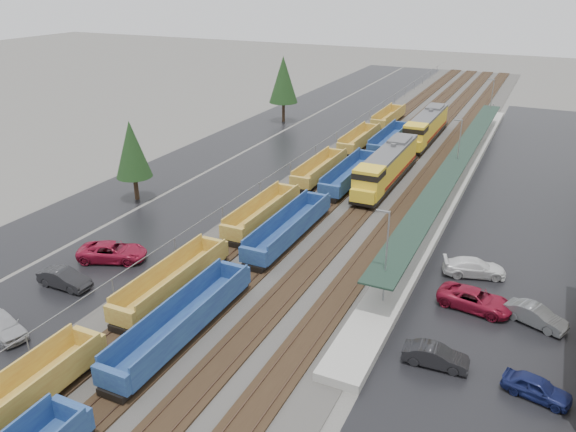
# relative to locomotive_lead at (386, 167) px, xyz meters

# --- Properties ---
(ballast_strip) EXTENTS (20.00, 160.00, 0.08)m
(ballast_strip) POSITION_rel_locomotive_lead_xyz_m (-2.00, 13.76, -2.31)
(ballast_strip) COLOR #302D2B
(ballast_strip) RESTS_ON ground
(trackbed) EXTENTS (14.60, 160.00, 0.22)m
(trackbed) POSITION_rel_locomotive_lead_xyz_m (-2.00, 13.76, -2.19)
(trackbed) COLOR black
(trackbed) RESTS_ON ground
(west_parking_lot) EXTENTS (10.00, 160.00, 0.02)m
(west_parking_lot) POSITION_rel_locomotive_lead_xyz_m (-17.00, 13.76, -2.34)
(west_parking_lot) COLOR black
(west_parking_lot) RESTS_ON ground
(west_road) EXTENTS (9.00, 160.00, 0.02)m
(west_road) POSITION_rel_locomotive_lead_xyz_m (-27.00, 13.76, -2.34)
(west_road) COLOR black
(west_road) RESTS_ON ground
(east_commuter_lot) EXTENTS (16.00, 100.00, 0.02)m
(east_commuter_lot) POSITION_rel_locomotive_lead_xyz_m (17.00, 3.76, -2.34)
(east_commuter_lot) COLOR black
(east_commuter_lot) RESTS_ON ground
(station_platform) EXTENTS (3.00, 80.00, 8.00)m
(station_platform) POSITION_rel_locomotive_lead_xyz_m (7.50, 3.77, -1.61)
(station_platform) COLOR #9E9B93
(station_platform) RESTS_ON ground
(chainlink_fence) EXTENTS (0.08, 160.04, 2.02)m
(chainlink_fence) POSITION_rel_locomotive_lead_xyz_m (-11.50, 12.20, -0.74)
(chainlink_fence) COLOR gray
(chainlink_fence) RESTS_ON ground
(tree_west_near) EXTENTS (3.96, 3.96, 9.00)m
(tree_west_near) POSITION_rel_locomotive_lead_xyz_m (-24.00, -16.24, 3.47)
(tree_west_near) COLOR #332316
(tree_west_near) RESTS_ON ground
(tree_west_far) EXTENTS (4.84, 4.84, 11.00)m
(tree_west_far) POSITION_rel_locomotive_lead_xyz_m (-25.00, 23.76, 4.78)
(tree_west_far) COLOR #332316
(tree_west_far) RESTS_ON ground
(locomotive_lead) EXTENTS (2.94, 19.37, 4.38)m
(locomotive_lead) POSITION_rel_locomotive_lead_xyz_m (0.00, 0.00, 0.00)
(locomotive_lead) COLOR black
(locomotive_lead) RESTS_ON ground
(locomotive_trail) EXTENTS (2.94, 19.37, 4.38)m
(locomotive_trail) POSITION_rel_locomotive_lead_xyz_m (0.00, 21.00, 0.00)
(locomotive_trail) COLOR black
(locomotive_trail) RESTS_ON ground
(well_string_yellow) EXTENTS (2.54, 103.72, 2.25)m
(well_string_yellow) POSITION_rel_locomotive_lead_xyz_m (-8.00, -16.18, -1.21)
(well_string_yellow) COLOR #AB782F
(well_string_yellow) RESTS_ON ground
(well_string_blue) EXTENTS (2.61, 84.09, 2.31)m
(well_string_blue) POSITION_rel_locomotive_lead_xyz_m (-4.00, -18.41, -1.18)
(well_string_blue) COLOR navy
(well_string_blue) RESTS_ON ground
(parked_car_west_a) EXTENTS (3.04, 4.96, 1.58)m
(parked_car_west_a) POSITION_rel_locomotive_lead_xyz_m (-15.52, -40.93, -1.56)
(parked_car_west_a) COLOR #A2A2A7
(parked_car_west_a) RESTS_ON ground
(parked_car_west_b) EXTENTS (1.63, 4.62, 1.52)m
(parked_car_west_b) POSITION_rel_locomotive_lead_xyz_m (-16.62, -34.18, -1.59)
(parked_car_west_b) COLOR black
(parked_car_west_b) RESTS_ON ground
(parked_car_west_c) EXTENTS (4.76, 6.52, 1.65)m
(parked_car_west_c) POSITION_rel_locomotive_lead_xyz_m (-16.31, -28.90, -1.52)
(parked_car_west_c) COLOR maroon
(parked_car_west_c) RESTS_ON ground
(parked_car_east_a) EXTENTS (1.70, 4.30, 1.39)m
(parked_car_east_a) POSITION_rel_locomotive_lead_xyz_m (12.52, -31.35, -1.65)
(parked_car_east_a) COLOR black
(parked_car_east_a) RESTS_ON ground
(parked_car_east_b) EXTENTS (3.29, 5.82, 1.53)m
(parked_car_east_b) POSITION_rel_locomotive_lead_xyz_m (13.80, -23.29, -1.58)
(parked_car_east_b) COLOR maroon
(parked_car_east_b) RESTS_ON ground
(parked_car_east_c) EXTENTS (3.50, 5.52, 1.49)m
(parked_car_east_c) POSITION_rel_locomotive_lead_xyz_m (12.97, -18.05, -1.60)
(parked_car_east_c) COLOR silver
(parked_car_east_c) RESTS_ON ground
(parked_car_east_d) EXTENTS (2.41, 4.22, 1.35)m
(parked_car_east_d) POSITION_rel_locomotive_lead_xyz_m (18.60, -31.77, -1.67)
(parked_car_east_d) COLOR #151C4F
(parked_car_east_d) RESTS_ON ground
(parked_car_east_e) EXTENTS (3.04, 4.61, 1.44)m
(parked_car_east_e) POSITION_rel_locomotive_lead_xyz_m (18.07, -23.60, -1.63)
(parked_car_east_e) COLOR #545659
(parked_car_east_e) RESTS_ON ground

